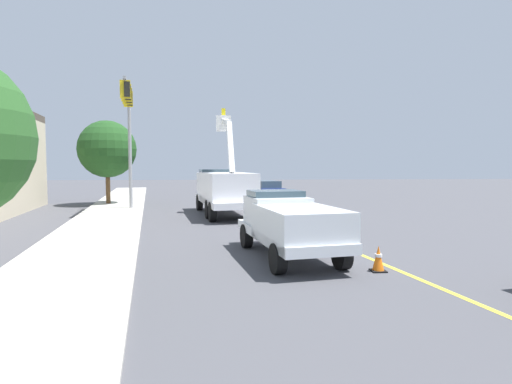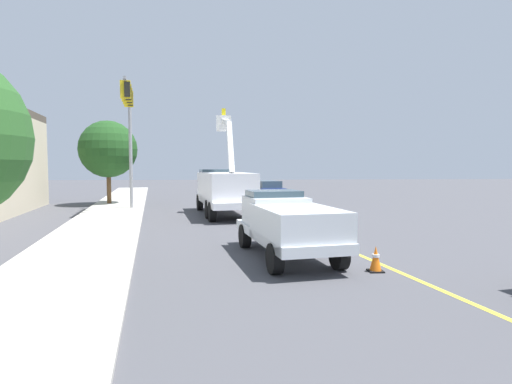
# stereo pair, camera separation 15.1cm
# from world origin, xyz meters

# --- Properties ---
(ground) EXTENTS (120.00, 120.00, 0.00)m
(ground) POSITION_xyz_m (0.00, 0.00, 0.00)
(ground) COLOR #47474C
(sidewalk_far_side) EXTENTS (59.72, 13.92, 0.12)m
(sidewalk_far_side) POSITION_xyz_m (-1.54, 8.78, 0.06)
(sidewalk_far_side) COLOR #B2ADA3
(sidewalk_far_side) RESTS_ON ground
(lane_centre_stripe) EXTENTS (49.27, 8.80, 0.01)m
(lane_centre_stripe) POSITION_xyz_m (0.00, 0.00, 0.00)
(lane_centre_stripe) COLOR yellow
(lane_centre_stripe) RESTS_ON ground
(utility_bucket_truck) EXTENTS (8.51, 3.88, 6.41)m
(utility_bucket_truck) POSITION_xyz_m (-0.81, 2.32, 1.60)
(utility_bucket_truck) COLOR white
(utility_bucket_truck) RESTS_ON ground
(service_pickup_truck) EXTENTS (5.88, 3.04, 2.06)m
(service_pickup_truck) POSITION_xyz_m (-12.45, 0.28, 1.12)
(service_pickup_truck) COLOR silver
(service_pickup_truck) RESTS_ON ground
(passing_minivan) EXTENTS (5.06, 2.70, 1.69)m
(passing_minivan) POSITION_xyz_m (8.57, -1.22, 0.97)
(passing_minivan) COLOR navy
(passing_minivan) RESTS_ON ground
(traffic_cone_leading) EXTENTS (0.40, 0.40, 0.72)m
(traffic_cone_leading) POSITION_xyz_m (-14.35, -1.91, 0.35)
(traffic_cone_leading) COLOR black
(traffic_cone_leading) RESTS_ON ground
(traffic_cone_mid_front) EXTENTS (0.40, 0.40, 0.73)m
(traffic_cone_mid_front) POSITION_xyz_m (3.66, 0.99, 0.36)
(traffic_cone_mid_front) COLOR black
(traffic_cone_mid_front) RESTS_ON ground
(traffic_signal_mast) EXTENTS (5.10, 1.17, 8.49)m
(traffic_signal_mast) POSITION_xyz_m (1.00, 8.19, 6.05)
(traffic_signal_mast) COLOR gray
(traffic_signal_mast) RESTS_ON ground
(street_tree_right) EXTENTS (4.22, 4.22, 6.26)m
(street_tree_right) POSITION_xyz_m (5.99, 10.90, 4.14)
(street_tree_right) COLOR brown
(street_tree_right) RESTS_ON ground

